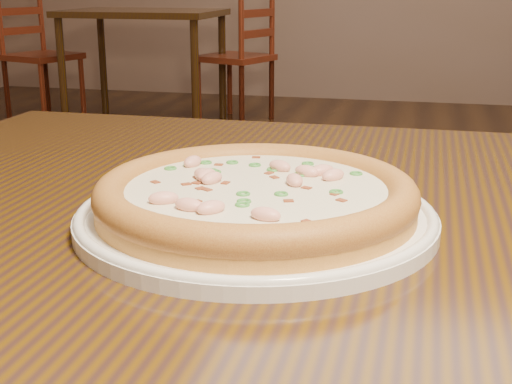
% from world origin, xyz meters
% --- Properties ---
extents(hero_table, '(1.20, 0.80, 0.75)m').
position_xyz_m(hero_table, '(0.24, -0.69, 0.65)').
color(hero_table, black).
rests_on(hero_table, ground).
extents(plate, '(0.31, 0.31, 0.02)m').
position_xyz_m(plate, '(0.12, -0.74, 0.76)').
color(plate, white).
rests_on(plate, hero_table).
extents(pizza, '(0.28, 0.28, 0.03)m').
position_xyz_m(pizza, '(0.12, -0.74, 0.78)').
color(pizza, '#CA8E41').
rests_on(pizza, plate).
extents(bg_table_left, '(1.00, 0.70, 0.75)m').
position_xyz_m(bg_table_left, '(-1.59, 3.19, 0.65)').
color(bg_table_left, black).
rests_on(bg_table_left, ground).
extents(chair_a, '(0.53, 0.53, 0.95)m').
position_xyz_m(chair_a, '(-2.40, 3.20, 0.44)').
color(chair_a, '#542110').
rests_on(chair_a, ground).
extents(chair_b, '(0.54, 0.54, 0.95)m').
position_xyz_m(chair_b, '(-0.98, 3.40, 0.44)').
color(chair_b, '#542110').
rests_on(chair_b, ground).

